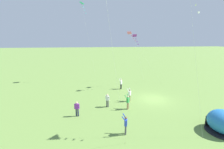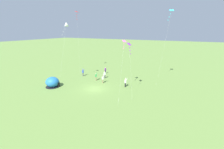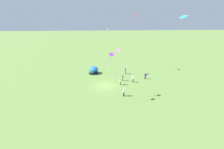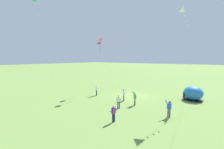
{
  "view_description": "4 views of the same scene",
  "coord_description": "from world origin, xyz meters",
  "views": [
    {
      "loc": [
        -18.98,
        8.91,
        8.34
      ],
      "look_at": [
        3.65,
        5.48,
        2.97
      ],
      "focal_mm": 24.0,
      "sensor_mm": 36.0,
      "label": 1
    },
    {
      "loc": [
        15.69,
        -23.34,
        11.35
      ],
      "look_at": [
        2.86,
        2.06,
        2.82
      ],
      "focal_mm": 24.0,
      "sensor_mm": 36.0,
      "label": 2
    },
    {
      "loc": [
        31.59,
        -0.43,
        15.01
      ],
      "look_at": [
        2.0,
        1.52,
        3.54
      ],
      "focal_mm": 24.0,
      "sensor_mm": 36.0,
      "label": 3
    },
    {
      "loc": [
        -11.67,
        21.87,
        6.24
      ],
      "look_at": [
        0.56,
        5.43,
        4.01
      ],
      "focal_mm": 24.0,
      "sensor_mm": 36.0,
      "label": 4
    }
  ],
  "objects": [
    {
      "name": "person_far_back",
      "position": [
        -0.22,
        3.63,
        1.0
      ],
      "size": [
        0.71,
        0.7,
        1.89
      ],
      "color": "#8C7251",
      "rests_on": "ground"
    },
    {
      "name": "person_arms_raised",
      "position": [
        -7.35,
        5.92,
        1.0
      ],
      "size": [
        0.71,
        0.59,
        1.89
      ],
      "color": "#4C4C51",
      "rests_on": "ground"
    },
    {
      "name": "kite_pink",
      "position": [
        5.27,
        2.04,
        8.9
      ],
      "size": [
        2.64,
        7.79,
        9.65
      ],
      "color": "silver",
      "rests_on": "ground"
    },
    {
      "name": "kite_cyan",
      "position": [
        11.8,
        9.83,
        14.38
      ],
      "size": [
        1.77,
        2.85,
        15.32
      ],
      "color": "silver",
      "rests_on": "ground"
    },
    {
      "name": "kite_red",
      "position": [
        -10.27,
        8.5,
        15.0
      ],
      "size": [
        2.3,
        2.89,
        16.05
      ],
      "color": "silver",
      "rests_on": "ground"
    },
    {
      "name": "person_near_tent",
      "position": [
        -1.52,
        6.85,
        0.96
      ],
      "size": [
        0.42,
        0.49,
        1.72
      ],
      "color": "#4C4C51",
      "rests_on": "ground"
    },
    {
      "name": "kite_purple",
      "position": [
        6.77,
        0.9,
        8.56
      ],
      "size": [
        2.33,
        3.32,
        9.28
      ],
      "color": "silver",
      "rests_on": "ground"
    },
    {
      "name": "ground_plane",
      "position": [
        0.0,
        0.0,
        0.0
      ],
      "size": [
        300.0,
        300.0,
        0.0
      ],
      "primitive_type": "plane",
      "color": "olive"
    },
    {
      "name": "kite_white",
      "position": [
        -7.19,
        1.03,
        12.18
      ],
      "size": [
        2.46,
        2.38,
        12.8
      ],
      "color": "silver",
      "rests_on": "ground"
    },
    {
      "name": "popup_tent",
      "position": [
        -8.33,
        -2.99,
        1.0
      ],
      "size": [
        2.81,
        2.81,
        2.1
      ],
      "color": "#2672BF",
      "rests_on": "ground"
    },
    {
      "name": "person_with_toddler",
      "position": [
        5.12,
        3.7,
        1.0
      ],
      "size": [
        0.71,
        0.69,
        1.89
      ],
      "color": "black",
      "rests_on": "ground"
    },
    {
      "name": "person_strolling",
      "position": [
        -2.5,
        4.46,
        1.0
      ],
      "size": [
        0.71,
        0.69,
        1.89
      ],
      "color": "#8C7251",
      "rests_on": "ground"
    },
    {
      "name": "person_watching_sky",
      "position": [
        -3.37,
        10.46,
        0.96
      ],
      "size": [
        0.3,
        0.58,
        1.72
      ],
      "color": "#1E2347",
      "rests_on": "ground"
    }
  ]
}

